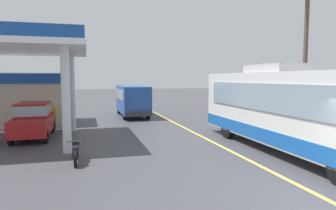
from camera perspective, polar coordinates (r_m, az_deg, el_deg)
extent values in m
plane|color=#424247|center=(26.67, -2.57, -1.49)|extent=(120.00, 120.00, 0.00)
cube|color=#D8CC4C|center=(21.86, 0.33, -2.94)|extent=(0.16, 50.00, 0.01)
cube|color=white|center=(13.35, 22.05, -0.41)|extent=(2.50, 11.00, 2.90)
cube|color=#1959B2|center=(13.50, 21.90, -5.06)|extent=(2.54, 11.04, 0.56)
cube|color=#8C9EAD|center=(12.59, 17.52, 1.47)|extent=(0.06, 9.35, 1.10)
cube|color=#8C9EAD|center=(14.13, 26.22, 1.56)|extent=(0.06, 9.35, 1.10)
cube|color=#B2B2B7|center=(14.11, 19.80, 6.57)|extent=(1.60, 2.80, 0.36)
cylinder|color=black|center=(15.73, 11.33, -4.39)|extent=(0.30, 1.00, 1.00)
cylinder|color=black|center=(16.82, 18.06, -3.93)|extent=(0.30, 1.00, 1.00)
cylinder|color=silver|center=(12.84, -18.91, 1.39)|extent=(0.36, 0.36, 4.60)
cylinder|color=silver|center=(18.22, -17.86, 2.45)|extent=(0.36, 0.36, 4.60)
cube|color=beige|center=(22.20, -27.01, 1.02)|extent=(7.00, 4.40, 3.40)
cube|color=#194799|center=(19.96, -28.46, 4.44)|extent=(6.30, 0.10, 0.60)
cube|color=maroon|center=(16.90, -24.29, -3.34)|extent=(1.70, 4.20, 0.80)
cube|color=maroon|center=(17.01, -24.28, -0.74)|extent=(1.50, 2.31, 0.70)
cube|color=#8C9EAD|center=(17.01, -24.28, -0.74)|extent=(1.53, 2.35, 0.49)
cylinder|color=black|center=(15.65, -27.82, -5.61)|extent=(0.20, 0.64, 0.64)
cylinder|color=black|center=(15.39, -22.33, -5.57)|extent=(0.20, 0.64, 0.64)
cylinder|color=black|center=(18.55, -25.82, -3.93)|extent=(0.20, 0.64, 0.64)
cylinder|color=black|center=(18.33, -21.20, -3.86)|extent=(0.20, 0.64, 0.64)
cube|color=#264C9E|center=(24.30, -6.84, 1.13)|extent=(2.00, 6.00, 2.10)
cube|color=#8C9EAD|center=(24.28, -6.85, 2.07)|extent=(2.04, 5.10, 0.80)
cube|color=#2D2D33|center=(21.38, -5.61, -1.69)|extent=(1.90, 0.16, 0.36)
cylinder|color=black|center=(22.31, -8.29, -1.86)|extent=(0.22, 0.76, 0.76)
cylinder|color=black|center=(22.59, -3.85, -1.73)|extent=(0.22, 0.76, 0.76)
cylinder|color=black|center=(26.26, -9.36, -0.82)|extent=(0.22, 0.76, 0.76)
cylinder|color=black|center=(26.50, -5.58, -0.72)|extent=(0.22, 0.76, 0.76)
cylinder|color=black|center=(11.02, -17.25, -9.70)|extent=(0.10, 0.60, 0.60)
cylinder|color=black|center=(12.18, -17.06, -8.27)|extent=(0.10, 0.60, 0.60)
cube|color=black|center=(11.56, -17.18, -7.99)|extent=(0.20, 1.30, 0.36)
cube|color=black|center=(11.66, -17.18, -6.77)|extent=(0.24, 0.60, 0.12)
cylinder|color=#2D2D33|center=(10.93, -17.32, -6.59)|extent=(0.55, 0.04, 0.04)
cylinder|color=#33333F|center=(19.10, -21.39, -3.24)|extent=(0.14, 0.14, 0.82)
cylinder|color=#33333F|center=(19.08, -20.85, -3.23)|extent=(0.14, 0.14, 0.82)
cube|color=#D8CC4C|center=(19.00, -21.19, -1.12)|extent=(0.36, 0.22, 0.60)
sphere|color=tan|center=(18.96, -21.23, 0.17)|extent=(0.22, 0.22, 0.22)
cylinder|color=#D8CC4C|center=(19.03, -21.87, -1.28)|extent=(0.09, 0.09, 0.58)
cylinder|color=#D8CC4C|center=(18.99, -20.49, -1.25)|extent=(0.09, 0.09, 0.58)
cylinder|color=brown|center=(18.53, 24.70, 8.08)|extent=(0.24, 0.24, 8.35)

